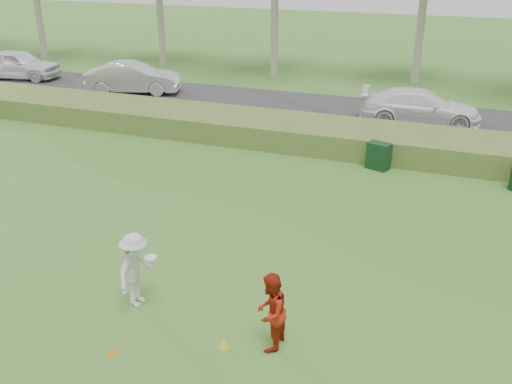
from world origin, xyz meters
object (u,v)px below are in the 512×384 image
at_px(cone_orange, 112,350).
at_px(car_right, 420,107).
at_px(player_white, 136,270).
at_px(utility_cabinet, 379,156).
at_px(player_red, 271,312).
at_px(car_mid, 133,78).
at_px(car_left, 18,64).
at_px(cone_yellow, 224,343).

distance_m(cone_orange, car_right, 18.36).
bearing_deg(player_white, cone_orange, -163.61).
xyz_separation_m(utility_cabinet, car_right, (0.78, 6.00, 0.33)).
bearing_deg(car_right, cone_orange, 159.76).
relative_size(utility_cabinet, car_right, 0.19).
distance_m(player_red, car_mid, 21.92).
height_order(player_white, car_mid, player_white).
bearing_deg(player_white, car_mid, 34.05).
bearing_deg(car_right, player_white, 157.09).
height_order(utility_cabinet, car_mid, car_mid).
distance_m(car_left, car_mid, 8.24).
relative_size(player_red, car_right, 0.32).
xyz_separation_m(player_white, car_left, (-18.65, 17.44, 0.03)).
xyz_separation_m(player_white, cone_orange, (0.43, -1.69, -0.77)).
bearing_deg(cone_orange, player_white, 104.29).
bearing_deg(car_left, cone_yellow, -139.63).
xyz_separation_m(cone_yellow, car_mid, (-12.84, 17.47, 0.75)).
bearing_deg(player_red, car_mid, -140.26).
relative_size(player_white, player_red, 1.05).
height_order(player_white, car_left, player_white).
bearing_deg(player_red, cone_orange, -64.12).
relative_size(cone_orange, car_left, 0.04).
bearing_deg(cone_yellow, car_left, 139.19).
xyz_separation_m(cone_orange, utility_cabinet, (3.18, 11.92, 0.38)).
distance_m(utility_cabinet, car_right, 6.06).
xyz_separation_m(player_white, car_right, (4.39, 16.23, -0.06)).
height_order(player_white, utility_cabinet, player_white).
height_order(cone_yellow, car_mid, car_mid).
relative_size(cone_yellow, car_left, 0.05).
distance_m(player_white, car_left, 25.53).
distance_m(player_white, car_right, 16.81).
relative_size(car_mid, car_right, 0.94).
bearing_deg(car_mid, car_left, 66.47).
bearing_deg(car_right, cone_yellow, 165.54).
xyz_separation_m(car_mid, car_right, (14.83, -0.51, -0.05)).
height_order(cone_orange, car_right, car_right).
relative_size(player_red, utility_cabinet, 1.71).
bearing_deg(player_white, player_red, -94.64).
xyz_separation_m(cone_yellow, utility_cabinet, (1.21, 10.96, 0.36)).
relative_size(player_white, car_mid, 0.35).
height_order(player_red, car_left, car_left).
distance_m(utility_cabinet, car_mid, 15.49).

